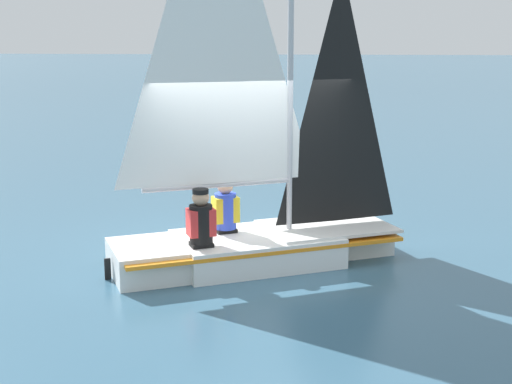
{
  "coord_description": "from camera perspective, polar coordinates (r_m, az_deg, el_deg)",
  "views": [
    {
      "loc": [
        9.37,
        1.25,
        3.05
      ],
      "look_at": [
        0.0,
        0.0,
        1.0
      ],
      "focal_mm": 50.0,
      "sensor_mm": 36.0,
      "label": 1
    }
  ],
  "objects": [
    {
      "name": "sailboat_main",
      "position": [
        9.69,
        -0.12,
        -0.78
      ],
      "size": [
        3.01,
        4.04,
        5.62
      ],
      "rotation": [
        0.0,
        0.0,
        2.06
      ],
      "color": "white",
      "rests_on": "ground_plane"
    },
    {
      "name": "sailor_crew",
      "position": [
        9.24,
        -4.41,
        -3.0
      ],
      "size": [
        0.41,
        0.42,
        1.16
      ],
      "rotation": [
        0.0,
        0.0,
        2.06
      ],
      "color": "black",
      "rests_on": "ground_plane"
    },
    {
      "name": "ground_plane",
      "position": [
        9.93,
        0.0,
        -5.67
      ],
      "size": [
        260.0,
        260.0,
        0.0
      ],
      "primitive_type": "plane",
      "color": "#38607A"
    },
    {
      "name": "sailor_helm",
      "position": [
        9.9,
        -2.46,
        -1.94
      ],
      "size": [
        0.41,
        0.42,
        1.16
      ],
      "rotation": [
        0.0,
        0.0,
        2.06
      ],
      "color": "black",
      "rests_on": "ground_plane"
    }
  ]
}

